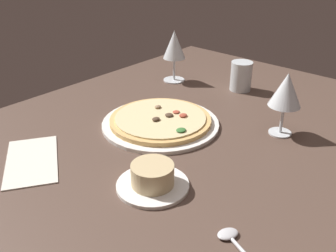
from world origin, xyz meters
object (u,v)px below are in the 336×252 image
(water_glass, at_px, (241,78))
(paper_menu, at_px, (32,161))
(pizza_main, at_px, (161,121))
(ramekin_on_saucer, at_px, (153,178))
(spoon, at_px, (232,238))
(wine_glass_far, at_px, (174,46))
(wine_glass_near, at_px, (286,91))

(water_glass, distance_m, paper_menu, 0.72)
(pizza_main, bearing_deg, water_glass, 176.64)
(ramekin_on_saucer, xyz_separation_m, water_glass, (-0.59, -0.16, 0.02))
(water_glass, relative_size, spoon, 0.93)
(pizza_main, relative_size, wine_glass_far, 1.80)
(water_glass, bearing_deg, pizza_main, -3.36)
(wine_glass_far, distance_m, spoon, 0.80)
(wine_glass_far, relative_size, paper_menu, 0.84)
(pizza_main, distance_m, wine_glass_far, 0.37)
(pizza_main, height_order, ramekin_on_saucer, ramekin_on_saucer)
(paper_menu, bearing_deg, ramekin_on_saucer, 145.12)
(ramekin_on_saucer, bearing_deg, wine_glass_near, 167.41)
(paper_menu, distance_m, spoon, 0.50)
(spoon, bearing_deg, pizza_main, -121.90)
(wine_glass_far, distance_m, paper_menu, 0.64)
(ramekin_on_saucer, relative_size, paper_menu, 0.72)
(pizza_main, distance_m, ramekin_on_saucer, 0.28)
(wine_glass_near, xyz_separation_m, paper_menu, (0.51, -0.37, -0.12))
(wine_glass_far, bearing_deg, water_glass, 109.95)
(wine_glass_near, bearing_deg, ramekin_on_saucer, -12.59)
(ramekin_on_saucer, bearing_deg, water_glass, -165.03)
(paper_menu, height_order, spoon, spoon)
(wine_glass_near, bearing_deg, paper_menu, -35.86)
(pizza_main, bearing_deg, paper_menu, -16.66)
(pizza_main, height_order, paper_menu, pizza_main)
(wine_glass_near, height_order, water_glass, wine_glass_near)
(ramekin_on_saucer, relative_size, wine_glass_near, 0.92)
(pizza_main, xyz_separation_m, ramekin_on_saucer, (0.22, 0.18, 0.01))
(water_glass, bearing_deg, wine_glass_far, -70.05)
(ramekin_on_saucer, bearing_deg, paper_menu, -67.77)
(wine_glass_near, distance_m, spoon, 0.45)
(wine_glass_far, distance_m, water_glass, 0.25)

